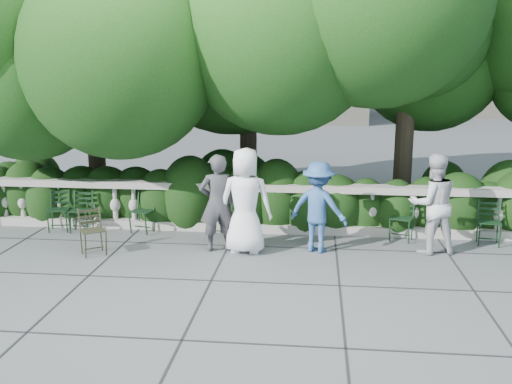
# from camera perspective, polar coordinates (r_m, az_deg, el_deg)

# --- Properties ---
(ground) EXTENTS (90.00, 90.00, 0.00)m
(ground) POSITION_cam_1_polar(r_m,az_deg,el_deg) (9.94, -0.61, -6.89)
(ground) COLOR #505257
(ground) RESTS_ON ground
(balustrade) EXTENTS (12.00, 0.44, 1.00)m
(balustrade) POSITION_cam_1_polar(r_m,az_deg,el_deg) (11.51, 0.42, -1.64)
(balustrade) COLOR #9E998E
(balustrade) RESTS_ON ground
(shrub_hedge) EXTENTS (15.00, 2.60, 1.70)m
(shrub_hedge) POSITION_cam_1_polar(r_m,az_deg,el_deg) (12.79, 0.95, -2.44)
(shrub_hedge) COLOR black
(shrub_hedge) RESTS_ON ground
(tree_canopy) EXTENTS (15.04, 6.52, 6.78)m
(tree_canopy) POSITION_cam_1_polar(r_m,az_deg,el_deg) (12.53, 4.34, 15.50)
(tree_canopy) COLOR #3F3023
(tree_canopy) RESTS_ON ground
(chair_a) EXTENTS (0.53, 0.56, 0.84)m
(chair_a) POSITION_cam_1_polar(r_m,az_deg,el_deg) (12.21, -19.14, -3.88)
(chair_a) COLOR black
(chair_a) RESTS_ON ground
(chair_b) EXTENTS (0.45, 0.49, 0.84)m
(chair_b) POSITION_cam_1_polar(r_m,az_deg,el_deg) (12.02, -17.25, -4.01)
(chair_b) COLOR black
(chair_b) RESTS_ON ground
(chair_c) EXTENTS (0.54, 0.57, 0.84)m
(chair_c) POSITION_cam_1_polar(r_m,az_deg,el_deg) (11.68, -11.61, -4.17)
(chair_c) COLOR black
(chair_c) RESTS_ON ground
(chair_d) EXTENTS (0.48, 0.51, 0.84)m
(chair_d) POSITION_cam_1_polar(r_m,az_deg,el_deg) (11.16, -3.69, -4.71)
(chair_d) COLOR black
(chair_d) RESTS_ON ground
(chair_e) EXTENTS (0.57, 0.60, 0.84)m
(chair_e) POSITION_cam_1_polar(r_m,az_deg,el_deg) (11.26, 14.09, -4.93)
(chair_e) COLOR black
(chair_e) RESTS_ON ground
(chair_f) EXTENTS (0.50, 0.54, 0.84)m
(chair_f) POSITION_cam_1_polar(r_m,az_deg,el_deg) (11.51, 22.22, -5.12)
(chair_f) COLOR black
(chair_f) RESTS_ON ground
(chair_weathered) EXTENTS (0.64, 0.65, 0.84)m
(chair_weathered) POSITION_cam_1_polar(r_m,az_deg,el_deg) (10.52, -15.68, -6.25)
(chair_weathered) COLOR black
(chair_weathered) RESTS_ON ground
(person_businessman) EXTENTS (0.98, 0.68, 1.91)m
(person_businessman) POSITION_cam_1_polar(r_m,az_deg,el_deg) (10.12, -1.07, -0.90)
(person_businessman) COLOR white
(person_businessman) RESTS_ON ground
(person_woman_grey) EXTENTS (0.76, 0.64, 1.77)m
(person_woman_grey) POSITION_cam_1_polar(r_m,az_deg,el_deg) (10.28, -3.91, -1.10)
(person_woman_grey) COLOR #3A3A3E
(person_woman_grey) RESTS_ON ground
(person_casual_man) EXTENTS (0.99, 0.84, 1.81)m
(person_casual_man) POSITION_cam_1_polar(r_m,az_deg,el_deg) (10.61, 17.27, -1.13)
(person_casual_man) COLOR silver
(person_casual_man) RESTS_ON ground
(person_older_blue) EXTENTS (1.21, 0.95, 1.65)m
(person_older_blue) POSITION_cam_1_polar(r_m,az_deg,el_deg) (10.28, 6.25, -1.49)
(person_older_blue) COLOR #305892
(person_older_blue) RESTS_ON ground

